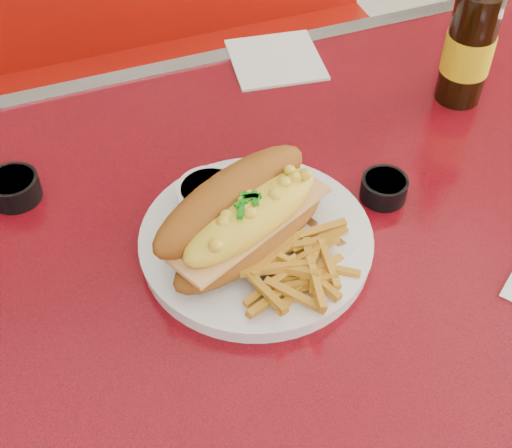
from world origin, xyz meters
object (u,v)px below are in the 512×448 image
object	(u,v)px
dinner_plate	(256,242)
beer_bottle	(472,37)
sauce_cup_right	(384,187)
sauce_cup_left	(14,187)
gravy_ramekin	(210,200)
mac_hoagie	(244,216)
fork	(297,213)
diner_table	(284,334)
booth_bench_far	(149,143)

from	to	relation	value
dinner_plate	beer_bottle	bearing A→B (deg)	24.04
beer_bottle	sauce_cup_right	bearing A→B (deg)	-143.70
dinner_plate	sauce_cup_left	size ratio (longest dim) A/B	4.09
sauce_cup_left	beer_bottle	world-z (taller)	beer_bottle
gravy_ramekin	sauce_cup_left	distance (m)	0.24
mac_hoagie	fork	distance (m)	0.08
gravy_ramekin	dinner_plate	bearing A→B (deg)	-66.14
mac_hoagie	sauce_cup_right	distance (m)	0.20
diner_table	gravy_ramekin	distance (m)	0.21
booth_bench_far	fork	distance (m)	0.92
diner_table	beer_bottle	distance (m)	0.46
sauce_cup_left	booth_bench_far	bearing A→B (deg)	65.70
diner_table	booth_bench_far	xyz separation A→B (m)	(0.00, 0.81, -0.32)
mac_hoagie	sauce_cup_right	bearing A→B (deg)	-17.19
sauce_cup_right	diner_table	bearing A→B (deg)	-163.15
mac_hoagie	sauce_cup_right	xyz separation A→B (m)	(0.19, 0.02, -0.04)
sauce_cup_left	beer_bottle	size ratio (longest dim) A/B	0.31
dinner_plate	diner_table	bearing A→B (deg)	-34.64
booth_bench_far	beer_bottle	distance (m)	0.92
booth_bench_far	sauce_cup_right	bearing A→B (deg)	-79.37
diner_table	mac_hoagie	distance (m)	0.23
diner_table	sauce_cup_left	bearing A→B (deg)	143.63
gravy_ramekin	sauce_cup_right	bearing A→B (deg)	-12.91
dinner_plate	mac_hoagie	world-z (taller)	mac_hoagie
sauce_cup_left	diner_table	bearing A→B (deg)	-36.37
mac_hoagie	fork	bearing A→B (deg)	-10.01
beer_bottle	gravy_ramekin	bearing A→B (deg)	-166.68
gravy_ramekin	beer_bottle	xyz separation A→B (m)	(0.40, 0.09, 0.07)
diner_table	sauce_cup_right	xyz separation A→B (m)	(0.14, 0.04, 0.18)
mac_hoagie	gravy_ramekin	xyz separation A→B (m)	(-0.02, 0.07, -0.04)
gravy_ramekin	booth_bench_far	bearing A→B (deg)	85.12
gravy_ramekin	sauce_cup_left	bearing A→B (deg)	152.39
fork	beer_bottle	world-z (taller)	beer_bottle
beer_bottle	diner_table	bearing A→B (deg)	-151.20
fork	sauce_cup_left	bearing A→B (deg)	38.35
fork	sauce_cup_left	size ratio (longest dim) A/B	1.97
diner_table	mac_hoagie	size ratio (longest dim) A/B	5.07
sauce_cup_right	booth_bench_far	bearing A→B (deg)	100.63
diner_table	beer_bottle	size ratio (longest dim) A/B	4.74
dinner_plate	sauce_cup_left	world-z (taller)	sauce_cup_left
mac_hoagie	beer_bottle	bearing A→B (deg)	-1.03
diner_table	booth_bench_far	distance (m)	0.87
dinner_plate	sauce_cup_right	world-z (taller)	sauce_cup_right
gravy_ramekin	sauce_cup_left	size ratio (longest dim) A/B	1.06
fork	booth_bench_far	bearing A→B (deg)	-21.08
dinner_plate	beer_bottle	size ratio (longest dim) A/B	1.28
gravy_ramekin	diner_table	bearing A→B (deg)	-55.90
dinner_plate	sauce_cup_left	bearing A→B (deg)	143.42
dinner_plate	mac_hoagie	xyz separation A→B (m)	(-0.01, -0.00, 0.05)
dinner_plate	beer_bottle	world-z (taller)	beer_bottle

